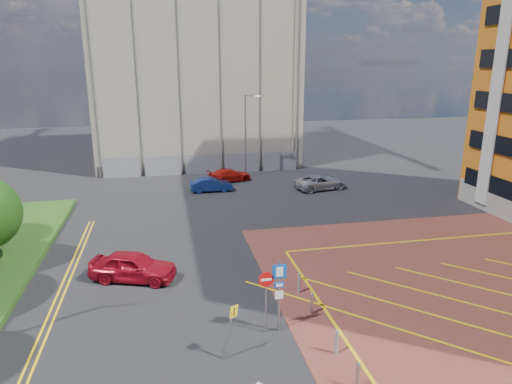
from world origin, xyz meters
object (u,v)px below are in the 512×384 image
object	(u,v)px
sign_cluster	(274,290)
car_blue_back	(211,185)
warning_sign	(230,325)
car_red_left	(133,266)
car_silver_back	(321,182)
lamp_back	(246,133)
car_red_back	(230,175)

from	to	relation	value
sign_cluster	car_blue_back	distance (m)	22.32
sign_cluster	warning_sign	size ratio (longest dim) A/B	1.42
car_red_left	car_silver_back	distance (m)	21.45
car_red_left	car_blue_back	distance (m)	17.17
lamp_back	warning_sign	size ratio (longest dim) A/B	3.55
warning_sign	car_blue_back	bearing A→B (deg)	85.63
car_blue_back	car_silver_back	xyz separation A→B (m)	(9.63, -1.26, 0.04)
lamp_back	car_silver_back	xyz separation A→B (m)	(5.62, -6.00, -3.71)
warning_sign	car_silver_back	distance (m)	25.19
warning_sign	car_red_left	size ratio (longest dim) A/B	0.51
car_red_left	car_blue_back	xyz separation A→B (m)	(5.79, 16.17, -0.15)
lamp_back	car_red_left	bearing A→B (deg)	-115.12
lamp_back	car_blue_back	size ratio (longest dim) A/B	2.16
sign_cluster	car_silver_back	distance (m)	23.06
lamp_back	car_red_back	bearing A→B (deg)	-140.34
car_red_back	sign_cluster	bearing A→B (deg)	159.29
sign_cluster	car_red_back	distance (m)	25.52
lamp_back	warning_sign	distance (m)	29.17
warning_sign	car_red_back	size ratio (longest dim) A/B	0.54
car_red_back	car_red_left	bearing A→B (deg)	141.28
warning_sign	car_blue_back	size ratio (longest dim) A/B	0.61
warning_sign	car_silver_back	bearing A→B (deg)	62.98
car_blue_back	car_red_back	bearing A→B (deg)	-33.61
sign_cluster	car_red_left	world-z (taller)	sign_cluster
car_red_left	car_silver_back	world-z (taller)	car_red_left
sign_cluster	car_blue_back	world-z (taller)	sign_cluster
lamp_back	car_silver_back	world-z (taller)	lamp_back
car_silver_back	lamp_back	bearing A→B (deg)	32.41
car_blue_back	sign_cluster	bearing A→B (deg)	-179.50
car_red_back	car_silver_back	distance (m)	8.74
lamp_back	sign_cluster	xyz separation A→B (m)	(-3.78, -27.02, -2.41)
lamp_back	car_blue_back	xyz separation A→B (m)	(-4.01, -4.74, -3.75)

